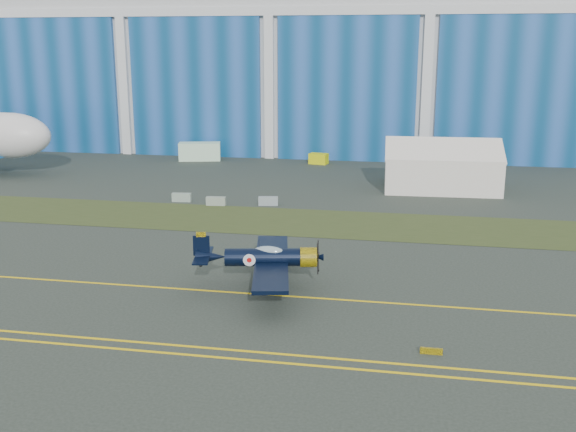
% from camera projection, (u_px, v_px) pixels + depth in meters
% --- Properties ---
extents(ground, '(260.00, 260.00, 0.00)m').
position_uv_depth(ground, '(135.00, 262.00, 51.43)').
color(ground, '#323A33').
rests_on(ground, ground).
extents(grass_median, '(260.00, 10.00, 0.02)m').
position_uv_depth(grass_median, '(193.00, 217.00, 64.76)').
color(grass_median, '#475128').
rests_on(grass_median, ground).
extents(hangar, '(220.00, 45.70, 30.00)m').
position_uv_depth(hangar, '(296.00, 51.00, 116.10)').
color(hangar, silver).
rests_on(hangar, ground).
extents(taxiway_centreline, '(200.00, 0.20, 0.02)m').
position_uv_depth(taxiway_centreline, '(106.00, 284.00, 46.67)').
color(taxiway_centreline, yellow).
rests_on(taxiway_centreline, ground).
extents(edge_line_near, '(80.00, 0.20, 0.02)m').
position_uv_depth(edge_line_near, '(31.00, 341.00, 37.62)').
color(edge_line_near, yellow).
rests_on(edge_line_near, ground).
extents(edge_line_far, '(80.00, 0.20, 0.02)m').
position_uv_depth(edge_line_far, '(40.00, 334.00, 38.57)').
color(edge_line_far, yellow).
rests_on(edge_line_far, ground).
extents(guard_board_right, '(1.20, 0.15, 0.35)m').
position_uv_depth(guard_board_right, '(431.00, 351.00, 36.04)').
color(guard_board_right, yellow).
rests_on(guard_board_right, ground).
extents(warbird, '(11.79, 13.38, 3.48)m').
position_uv_depth(warbird, '(263.00, 257.00, 45.07)').
color(warbird, black).
rests_on(warbird, ground).
extents(tent, '(13.24, 9.96, 5.97)m').
position_uv_depth(tent, '(442.00, 163.00, 76.78)').
color(tent, white).
rests_on(tent, ground).
extents(shipping_container, '(6.24, 3.70, 2.53)m').
position_uv_depth(shipping_container, '(200.00, 151.00, 96.21)').
color(shipping_container, '#C8F9CF').
rests_on(shipping_container, ground).
extents(tug, '(2.75, 2.02, 1.45)m').
position_uv_depth(tug, '(319.00, 159.00, 93.46)').
color(tug, '#DADE0B').
rests_on(tug, ground).
extents(barrier_a, '(2.05, 0.81, 0.90)m').
position_uv_depth(barrier_a, '(182.00, 197.00, 71.02)').
color(barrier_a, gray).
rests_on(barrier_a, ground).
extents(barrier_b, '(2.05, 0.81, 0.90)m').
position_uv_depth(barrier_b, '(216.00, 201.00, 69.30)').
color(barrier_b, gray).
rests_on(barrier_b, ground).
extents(barrier_c, '(2.07, 0.93, 0.90)m').
position_uv_depth(barrier_c, '(268.00, 201.00, 69.35)').
color(barrier_c, gray).
rests_on(barrier_c, ground).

